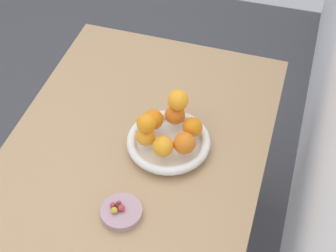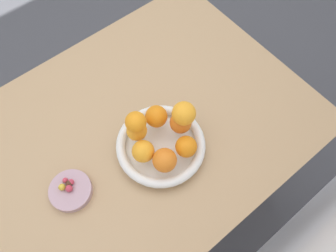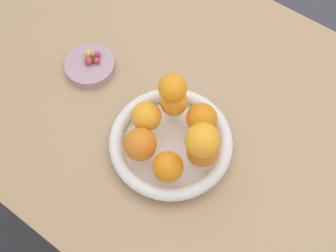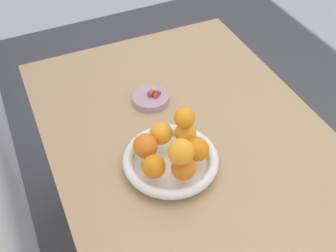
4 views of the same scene
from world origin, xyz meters
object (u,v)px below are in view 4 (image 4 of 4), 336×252
at_px(candy_ball_1, 150,93).
at_px(candy_ball_3, 153,90).
at_px(dining_table, 192,162).
at_px(orange_5, 184,168).
at_px(orange_7, 185,117).
at_px(candy_ball_2, 155,94).
at_px(orange_3, 145,146).
at_px(orange_6, 181,152).
at_px(orange_0, 197,150).
at_px(orange_2, 160,132).
at_px(candy_dish, 151,98).
at_px(candy_ball_0, 156,95).
at_px(fruit_bowl, 171,161).
at_px(candy_ball_4, 159,92).
at_px(orange_1, 185,133).
at_px(orange_4, 154,167).

height_order(candy_ball_1, candy_ball_3, same).
height_order(dining_table, orange_5, orange_5).
xyz_separation_m(orange_7, candy_ball_2, (0.22, -0.01, -0.09)).
distance_m(orange_3, orange_6, 0.13).
xyz_separation_m(orange_0, orange_7, (0.07, 0.00, 0.05)).
height_order(orange_2, orange_5, same).
xyz_separation_m(candy_dish, orange_7, (-0.22, -0.00, 0.11)).
bearing_deg(dining_table, orange_7, 118.74).
xyz_separation_m(candy_ball_0, candy_ball_2, (0.01, 0.00, 0.00)).
xyz_separation_m(orange_6, candy_ball_2, (0.32, -0.07, -0.10)).
bearing_deg(fruit_bowl, dining_table, -58.49).
relative_size(orange_0, candy_ball_1, 3.30).
height_order(fruit_bowl, candy_ball_4, fruit_bowl).
height_order(dining_table, orange_7, orange_7).
bearing_deg(candy_ball_1, orange_0, -178.58).
xyz_separation_m(candy_dish, candy_ball_4, (-0.00, -0.03, 0.02)).
xyz_separation_m(orange_7, candy_ball_4, (0.22, -0.02, -0.09)).
bearing_deg(candy_ball_3, candy_ball_0, 174.37).
distance_m(candy_ball_3, candy_ball_4, 0.02).
height_order(fruit_bowl, candy_ball_1, same).
bearing_deg(fruit_bowl, orange_6, 174.55).
xyz_separation_m(candy_dish, candy_ball_1, (-0.00, 0.00, 0.02)).
relative_size(dining_table, orange_0, 18.02).
relative_size(orange_3, orange_6, 1.02).
relative_size(fruit_bowl, candy_dish, 2.22).
bearing_deg(candy_ball_3, orange_7, 177.19).
bearing_deg(candy_ball_3, candy_ball_2, 170.36).
bearing_deg(orange_2, fruit_bowl, -178.70).
xyz_separation_m(dining_table, orange_6, (-0.13, 0.10, 0.22)).
bearing_deg(orange_5, fruit_bowl, 1.30).
bearing_deg(candy_ball_2, orange_1, 178.86).
distance_m(dining_table, candy_ball_0, 0.22).
height_order(orange_0, candy_ball_0, orange_0).
bearing_deg(orange_1, candy_dish, 1.68).
bearing_deg(orange_0, fruit_bowl, 61.30).
xyz_separation_m(candy_ball_3, candy_ball_4, (-0.02, -0.01, -0.00)).
height_order(orange_0, orange_5, orange_0).
height_order(fruit_bowl, candy_ball_3, same).
bearing_deg(orange_4, orange_0, -87.26).
relative_size(orange_1, candy_ball_4, 3.92).
height_order(candy_dish, candy_ball_4, candy_ball_4).
distance_m(candy_dish, candy_ball_1, 0.02).
distance_m(orange_6, candy_ball_0, 0.34).
xyz_separation_m(orange_5, orange_6, (-0.00, 0.01, 0.06)).
relative_size(dining_table, candy_dish, 9.92).
relative_size(orange_2, orange_7, 1.07).
xyz_separation_m(candy_dish, orange_6, (-0.33, 0.06, 0.12)).
height_order(dining_table, orange_1, orange_1).
bearing_deg(orange_7, orange_6, 150.60).
bearing_deg(orange_4, orange_5, -118.26).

